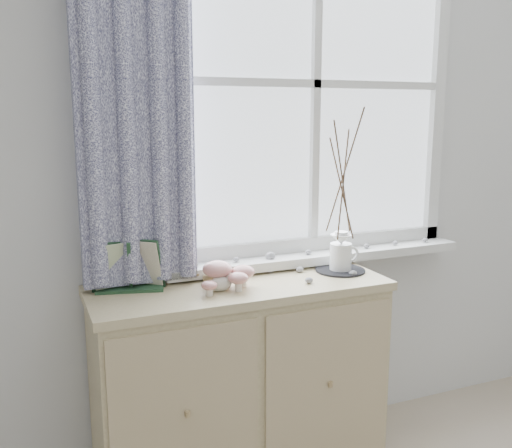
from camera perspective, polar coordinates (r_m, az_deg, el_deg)
name	(u,v)px	position (r m, az deg, el deg)	size (l,w,h in m)	color
sideboard	(241,382)	(2.45, -1.54, -15.56)	(1.20, 0.45, 0.85)	beige
botanical_book	(131,266)	(2.22, -12.43, -4.14)	(0.29, 0.13, 0.21)	#1F4127
toadstool_cluster	(227,273)	(2.22, -2.94, -4.94)	(0.24, 0.17, 0.11)	white
wooden_eggs	(209,277)	(2.30, -4.73, -5.34)	(0.13, 0.17, 0.07)	tan
songbird_figurine	(221,283)	(2.20, -3.57, -5.91)	(0.12, 0.06, 0.06)	white
crocheted_doily	(340,270)	(2.50, 8.42, -4.59)	(0.21, 0.21, 0.01)	black
twig_pitcher	(343,178)	(2.43, 8.69, 4.60)	(0.30, 0.30, 0.71)	white
sideboard_pebbles	(308,273)	(2.41, 5.20, -4.93)	(0.33, 0.23, 0.02)	#959598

